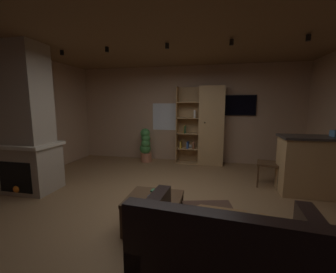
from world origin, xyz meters
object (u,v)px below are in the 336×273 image
leather_couch (225,253)px  bookshelf_cabinet (208,126)px  table_book_2 (157,191)px  table_book_0 (154,196)px  potted_floor_plant (146,145)px  tissue_box (335,133)px  stone_fireplace (26,127)px  wall_mounted_tv (237,105)px  coffee_table (154,203)px  table_book_1 (161,193)px  dining_chair (273,161)px  kitchen_bar_counter (321,166)px

leather_couch → bookshelf_cabinet: bearing=94.1°
table_book_2 → table_book_0: bearing=-102.6°
potted_floor_plant → bookshelf_cabinet: bearing=3.5°
bookshelf_cabinet → tissue_box: bookshelf_cabinet is taller
stone_fireplace → table_book_0: 2.85m
bookshelf_cabinet → wall_mounted_tv: 0.96m
coffee_table → table_book_2: bearing=75.1°
coffee_table → table_book_1: size_ratio=6.76×
bookshelf_cabinet → wall_mounted_tv: size_ratio=2.18×
table_book_1 → leather_couch: bearing=-44.8°
dining_chair → potted_floor_plant: 3.31m
kitchen_bar_counter → table_book_1: bearing=-148.1°
table_book_0 → table_book_2: table_book_2 is taller
bookshelf_cabinet → leather_couch: (0.29, -4.01, -0.72)m
dining_chair → stone_fireplace: bearing=-165.6°
bookshelf_cabinet → dining_chair: bearing=-46.6°
stone_fireplace → wall_mounted_tv: size_ratio=2.78×
potted_floor_plant → leather_couch: bearing=-62.6°
stone_fireplace → wall_mounted_tv: (3.96, 2.76, 0.39)m
dining_chair → potted_floor_plant: potted_floor_plant is taller
kitchen_bar_counter → wall_mounted_tv: bearing=124.5°
stone_fireplace → table_book_0: size_ratio=19.29×
kitchen_bar_counter → table_book_0: 3.08m
coffee_table → table_book_1: bearing=40.4°
stone_fireplace → table_book_1: stone_fireplace is taller
bookshelf_cabinet → kitchen_bar_counter: 2.66m
table_book_0 → table_book_1: 0.10m
bookshelf_cabinet → tissue_box: bearing=-35.9°
bookshelf_cabinet → table_book_1: bearing=-98.8°
table_book_0 → table_book_1: size_ratio=1.35×
kitchen_bar_counter → coffee_table: (-2.60, -1.64, -0.19)m
table_book_2 → wall_mounted_tv: size_ratio=0.15×
tissue_box → bookshelf_cabinet: bearing=144.1°
table_book_1 → table_book_2: table_book_2 is taller
leather_couch → wall_mounted_tv: wall_mounted_tv is taller
leather_couch → coffee_table: size_ratio=2.36×
kitchen_bar_counter → tissue_box: (0.19, 0.05, 0.58)m
kitchen_bar_counter → dining_chair: bearing=160.0°
potted_floor_plant → wall_mounted_tv: (2.48, 0.32, 1.12)m
kitchen_bar_counter → tissue_box: bearing=13.8°
coffee_table → wall_mounted_tv: wall_mounted_tv is taller
kitchen_bar_counter → table_book_0: (-2.60, -1.64, -0.09)m
table_book_0 → table_book_1: (0.07, 0.07, 0.02)m
stone_fireplace → coffee_table: (2.64, -0.74, -0.86)m
tissue_box → table_book_0: bearing=-148.8°
leather_couch → tissue_box: bearing=51.2°
wall_mounted_tv → leather_couch: bearing=-96.2°
table_book_0 → coffee_table: bearing=107.4°
coffee_table → bookshelf_cabinet: bearing=80.1°
potted_floor_plant → table_book_2: bearing=-69.3°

